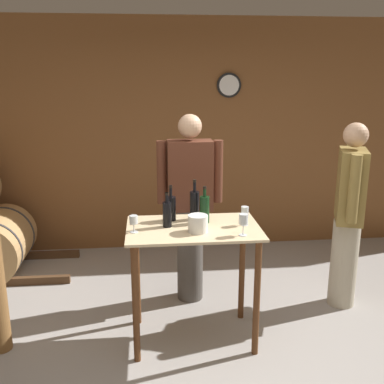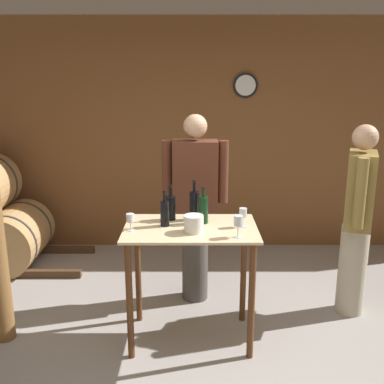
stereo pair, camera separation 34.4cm
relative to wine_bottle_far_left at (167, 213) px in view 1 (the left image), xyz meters
name	(u,v)px [view 1 (the left image)]	position (x,y,z in m)	size (l,w,h in m)	color
ground_plane	(216,369)	(0.32, -0.46, -1.05)	(14.00, 14.00, 0.00)	#9E9993
back_wall	(186,137)	(0.32, 2.02, 0.30)	(8.40, 0.08, 2.70)	brown
tasting_table	(193,252)	(0.20, -0.03, -0.31)	(1.01, 0.65, 0.95)	beige
wine_bottle_far_left	(167,213)	(0.00, 0.00, 0.00)	(0.07, 0.07, 0.27)	black
wine_bottle_left	(171,208)	(0.04, 0.16, 0.00)	(0.08, 0.08, 0.29)	black
wine_bottle_center	(195,205)	(0.23, 0.15, 0.02)	(0.08, 0.08, 0.33)	black
wine_bottle_right	(205,209)	(0.29, 0.07, 0.01)	(0.08, 0.08, 0.29)	black
wine_glass_near_left	(134,220)	(-0.25, -0.10, -0.01)	(0.06, 0.06, 0.13)	silver
wine_glass_near_center	(243,220)	(0.54, -0.24, 0.01)	(0.07, 0.07, 0.16)	silver
wine_glass_near_right	(245,212)	(0.59, -0.02, 0.00)	(0.06, 0.06, 0.15)	silver
ice_bucket	(198,224)	(0.22, -0.14, -0.04)	(0.15, 0.15, 0.13)	white
person_host	(349,213)	(1.62, 0.38, -0.16)	(0.34, 0.56, 1.68)	#B7AD93
person_visitor_with_scarf	(190,205)	(0.24, 0.64, -0.13)	(0.59, 0.24, 1.74)	#4C4742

